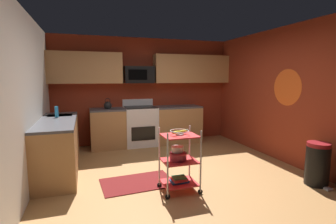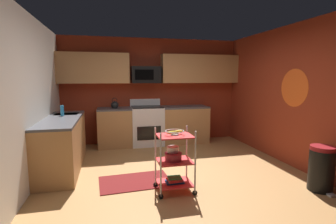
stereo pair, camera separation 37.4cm
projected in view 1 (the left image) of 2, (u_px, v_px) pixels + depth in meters
The scene contains 18 objects.
floor at pixel (177, 176), 4.31m from camera, with size 4.40×4.80×0.04m, color #A87542.
wall_back at pixel (144, 91), 6.42m from camera, with size 4.52×0.06×2.60m, color maroon.
wall_left at pixel (23, 103), 3.44m from camera, with size 0.06×4.80×2.60m, color silver.
wall_right at pixel (288, 95), 4.82m from camera, with size 0.06×4.80×2.60m, color maroon.
wall_flower_decal at pixel (287, 87), 4.79m from camera, with size 0.69×0.69×0.00m, color #E5591E.
counter_run at pixel (116, 133), 5.44m from camera, with size 3.55×2.61×0.92m.
oven_range at pixel (140, 126), 6.16m from camera, with size 0.76×0.65×1.10m.
upper_cabinets at pixel (147, 69), 6.17m from camera, with size 4.40×0.33×0.70m.
microwave at pixel (139, 75), 6.10m from camera, with size 0.70×0.39×0.40m.
rolling_cart at pixel (179, 161), 3.65m from camera, with size 0.55×0.42×0.91m.
fruit_bowl at pixel (180, 132), 3.59m from camera, with size 0.27×0.27×0.07m.
mixing_bowl_large at pixel (178, 156), 3.63m from camera, with size 0.25×0.25×0.11m.
mixing_bowl_small at pixel (177, 149), 3.65m from camera, with size 0.18×0.18×0.08m.
book_stack at pixel (179, 180), 3.69m from camera, with size 0.26×0.20×0.08m.
kettle at pixel (108, 105), 5.86m from camera, with size 0.21×0.18×0.26m.
dish_soap_bottle at pixel (57, 112), 4.59m from camera, with size 0.06×0.06×0.20m, color #2D8CBF.
trash_can at pixel (317, 164), 3.88m from camera, with size 0.34×0.42×0.66m.
floor_rug at pixel (138, 183), 3.98m from camera, with size 1.10×0.70×0.01m, color maroon.
Camera 1 is at (-1.43, -3.87, 1.64)m, focal length 27.19 mm.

